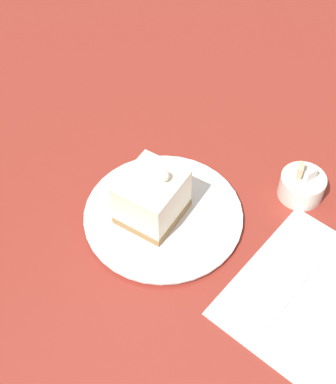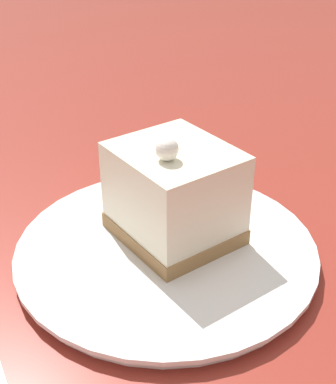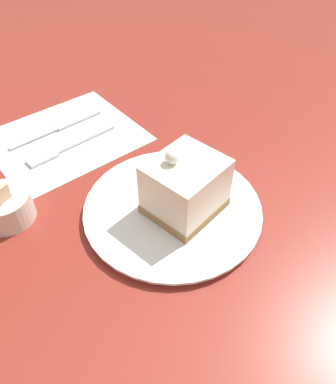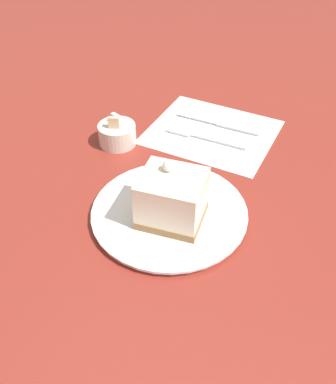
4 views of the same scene
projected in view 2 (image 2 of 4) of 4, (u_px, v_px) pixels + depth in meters
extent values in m
plane|color=maroon|center=(133.00, 261.00, 0.43)|extent=(4.00, 4.00, 0.00)
cylinder|color=white|center=(166.00, 251.00, 0.43)|extent=(0.23, 0.23, 0.01)
cylinder|color=white|center=(166.00, 247.00, 0.43)|extent=(0.24, 0.24, 0.00)
cube|color=#9E7547|center=(173.00, 227.00, 0.44)|extent=(0.09, 0.10, 0.01)
cube|color=white|center=(173.00, 186.00, 0.42)|extent=(0.09, 0.10, 0.06)
sphere|color=white|center=(167.00, 149.00, 0.38)|extent=(0.02, 0.02, 0.02)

